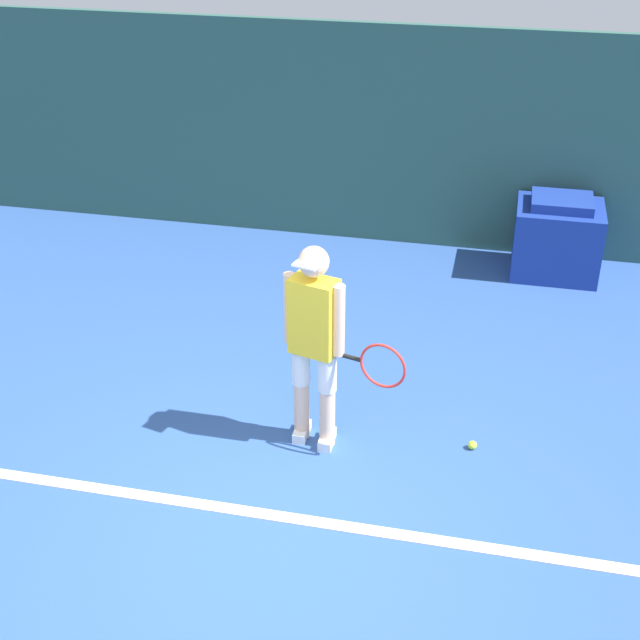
{
  "coord_description": "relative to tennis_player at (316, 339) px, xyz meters",
  "views": [
    {
      "loc": [
        1.31,
        -4.27,
        4.2
      ],
      "look_at": [
        0.06,
        1.34,
        0.95
      ],
      "focal_mm": 50.0,
      "sensor_mm": 36.0,
      "label": 1
    }
  ],
  "objects": [
    {
      "name": "back_wall",
      "position": [
        -0.07,
        3.88,
        0.29
      ],
      "size": [
        24.0,
        0.1,
        2.39
      ],
      "color": "#2D564C",
      "rests_on": "ground_plane"
    },
    {
      "name": "tennis_ball",
      "position": [
        1.19,
        0.15,
        -0.88
      ],
      "size": [
        0.07,
        0.07,
        0.07
      ],
      "color": "#D1E533",
      "rests_on": "ground_plane"
    },
    {
      "name": "tennis_player",
      "position": [
        0.0,
        0.0,
        0.0
      ],
      "size": [
        0.94,
        0.34,
        1.64
      ],
      "rotation": [
        0.0,
        0.0,
        -0.26
      ],
      "color": "beige",
      "rests_on": "ground_plane"
    },
    {
      "name": "court_baseline",
      "position": [
        -0.07,
        -0.91,
        -0.9
      ],
      "size": [
        21.6,
        0.1,
        0.01
      ],
      "color": "white",
      "rests_on": "ground_plane"
    },
    {
      "name": "covered_chair",
      "position": [
        1.8,
        3.41,
        -0.51
      ],
      "size": [
        0.88,
        0.74,
        0.84
      ],
      "color": "navy",
      "rests_on": "ground_plane"
    },
    {
      "name": "ground_plane",
      "position": [
        -0.07,
        -1.14,
        -0.91
      ],
      "size": [
        24.0,
        24.0,
        0.0
      ],
      "primitive_type": "plane",
      "color": "#2D5193"
    }
  ]
}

